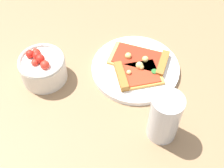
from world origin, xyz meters
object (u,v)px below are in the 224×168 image
object	(u,v)px
pizza_slice_near	(142,59)
soda_glass	(164,118)
plate	(135,68)
salad_bowl	(43,68)
pizza_slice_far	(135,74)

from	to	relation	value
pizza_slice_near	soda_glass	size ratio (longest dim) A/B	1.21
pizza_slice_near	soda_glass	world-z (taller)	soda_glass
plate	soda_glass	xyz separation A→B (m)	(-0.16, -0.12, 0.06)
pizza_slice_near	salad_bowl	world-z (taller)	salad_bowl
plate	pizza_slice_near	xyz separation A→B (m)	(0.03, -0.01, 0.01)
plate	pizza_slice_near	bearing A→B (deg)	-21.76
pizza_slice_far	plate	bearing A→B (deg)	14.66
salad_bowl	soda_glass	bearing A→B (deg)	-98.58
plate	soda_glass	distance (m)	0.21
salad_bowl	soda_glass	xyz separation A→B (m)	(-0.05, -0.33, 0.02)
plate	salad_bowl	distance (m)	0.25
pizza_slice_near	salad_bowl	size ratio (longest dim) A/B	1.34
plate	salad_bowl	bearing A→B (deg)	117.01
plate	pizza_slice_far	distance (m)	0.04
soda_glass	salad_bowl	bearing A→B (deg)	81.42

